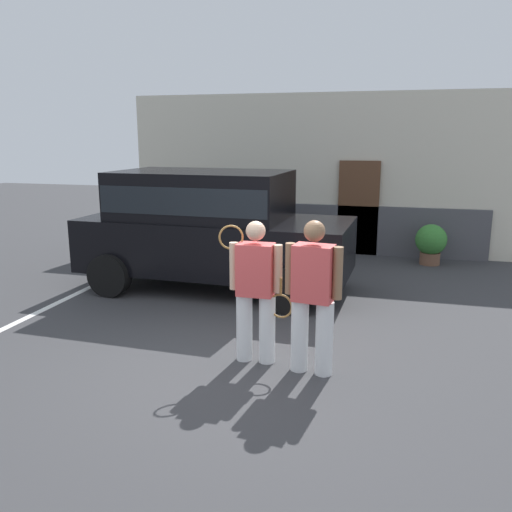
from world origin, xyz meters
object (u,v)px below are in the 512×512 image
at_px(tennis_player_woman, 312,296).
at_px(potted_plant_by_porch, 431,242).
at_px(tennis_player_man, 255,289).
at_px(parked_suv, 210,224).

distance_m(tennis_player_woman, potted_plant_by_porch, 6.02).
height_order(tennis_player_man, tennis_player_woman, tennis_player_woman).
relative_size(parked_suv, potted_plant_by_porch, 5.50).
bearing_deg(parked_suv, tennis_player_man, -58.93).
distance_m(parked_suv, potted_plant_by_porch, 4.82).
relative_size(parked_suv, tennis_player_man, 2.74).
distance_m(tennis_player_man, potted_plant_by_porch, 6.11).
distance_m(tennis_player_man, tennis_player_woman, 0.71).
distance_m(parked_suv, tennis_player_man, 3.23).
xyz_separation_m(parked_suv, tennis_player_man, (1.58, -2.80, -0.26)).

